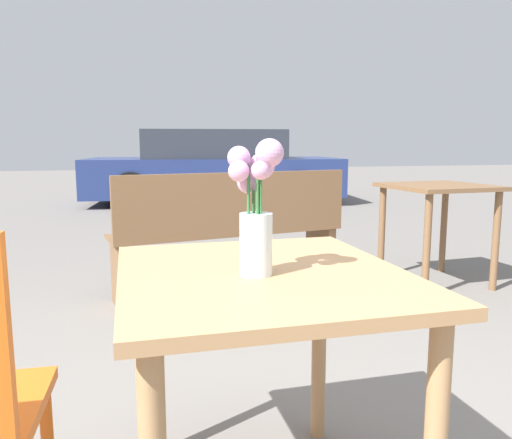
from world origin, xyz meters
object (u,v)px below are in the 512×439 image
(bench_near, at_px, (233,230))
(table_back, at_px, (438,204))
(flower_vase, at_px, (257,208))
(parked_car, at_px, (214,168))
(table_front, at_px, (262,313))

(bench_near, bearing_deg, table_back, -2.66)
(flower_vase, distance_m, bench_near, 2.14)
(bench_near, distance_m, parked_car, 5.68)
(table_back, relative_size, parked_car, 0.16)
(flower_vase, bearing_deg, parked_car, 80.67)
(table_front, height_order, flower_vase, flower_vase)
(flower_vase, xyz_separation_m, table_back, (1.90, 1.99, -0.27))
(flower_vase, distance_m, parked_car, 7.77)
(table_front, bearing_deg, parked_car, 80.80)
(table_front, distance_m, flower_vase, 0.29)
(bench_near, height_order, parked_car, parked_car)
(bench_near, bearing_deg, parked_car, 81.12)
(flower_vase, distance_m, table_back, 2.77)
(bench_near, relative_size, table_back, 2.21)
(bench_near, xyz_separation_m, parked_car, (0.88, 5.61, 0.15))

